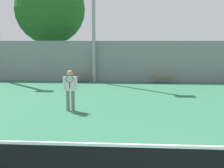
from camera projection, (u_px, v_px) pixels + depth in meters
tennis_player at (70, 88)px, 12.40m from camera, size 0.57×0.43×1.63m
bench_courtside_near at (80, 76)px, 21.26m from camera, size 1.66×0.40×0.44m
bench_adjacent_court at (163, 77)px, 20.83m from camera, size 1.65×0.40×0.44m
back_fence at (144, 61)px, 21.38m from camera, size 30.63×0.06×2.81m
tree_green_tall at (50, 9)px, 25.89m from camera, size 5.82×5.82×8.35m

